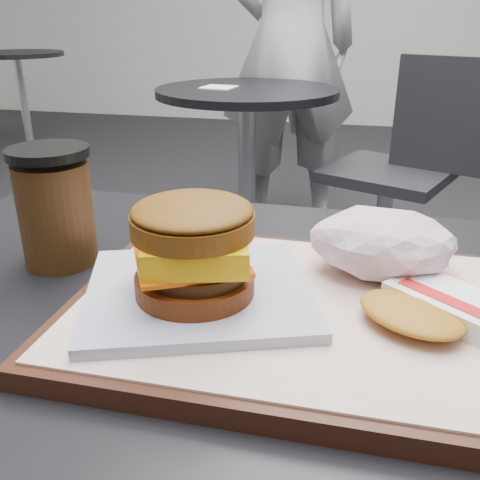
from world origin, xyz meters
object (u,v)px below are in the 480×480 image
(crumpled_wrapper, at_px, (383,243))
(patron, at_px, (290,44))
(breakfast_sandwich, at_px, (196,259))
(coffee_cup, at_px, (56,209))
(customer_table, at_px, (232,471))
(neighbor_chair, at_px, (409,161))
(neighbor_table, at_px, (247,140))
(serving_tray, at_px, (293,312))
(hash_brown, at_px, (431,307))

(crumpled_wrapper, height_order, patron, patron)
(breakfast_sandwich, relative_size, coffee_cup, 1.90)
(customer_table, height_order, neighbor_chair, neighbor_chair)
(neighbor_chair, bearing_deg, neighbor_table, 176.70)
(coffee_cup, height_order, patron, patron)
(coffee_cup, bearing_deg, neighbor_chair, 73.05)
(customer_table, distance_m, crumpled_wrapper, 0.28)
(crumpled_wrapper, bearing_deg, coffee_cup, -177.99)
(breakfast_sandwich, relative_size, neighbor_table, 0.31)
(neighbor_table, bearing_deg, customer_table, -78.02)
(breakfast_sandwich, xyz_separation_m, neighbor_chair, (0.29, 1.63, -0.32))
(crumpled_wrapper, height_order, neighbor_chair, neighbor_chair)
(serving_tray, bearing_deg, crumpled_wrapper, 46.65)
(hash_brown, bearing_deg, coffee_cup, 169.77)
(hash_brown, distance_m, crumpled_wrapper, 0.09)
(patron, bearing_deg, breakfast_sandwich, 74.20)
(serving_tray, height_order, breakfast_sandwich, breakfast_sandwich)
(serving_tray, xyz_separation_m, crumpled_wrapper, (0.07, 0.08, 0.04))
(customer_table, bearing_deg, crumpled_wrapper, 31.67)
(customer_table, height_order, hash_brown, hash_brown)
(customer_table, height_order, coffee_cup, coffee_cup)
(customer_table, height_order, breakfast_sandwich, breakfast_sandwich)
(hash_brown, distance_m, neighbor_table, 1.75)
(hash_brown, height_order, neighbor_chair, neighbor_chair)
(serving_tray, distance_m, coffee_cup, 0.27)
(customer_table, distance_m, hash_brown, 0.27)
(coffee_cup, xyz_separation_m, neighbor_chair, (0.47, 1.55, -0.32))
(breakfast_sandwich, bearing_deg, crumpled_wrapper, 31.64)
(serving_tray, height_order, hash_brown, hash_brown)
(serving_tray, relative_size, neighbor_table, 0.51)
(serving_tray, height_order, coffee_cup, coffee_cup)
(hash_brown, bearing_deg, customer_table, 179.98)
(neighbor_table, bearing_deg, crumpled_wrapper, -73.13)
(hash_brown, xyz_separation_m, crumpled_wrapper, (-0.04, 0.08, 0.02))
(hash_brown, xyz_separation_m, neighbor_chair, (0.10, 1.61, -0.29))
(serving_tray, bearing_deg, customer_table, -178.19)
(neighbor_table, xyz_separation_m, neighbor_chair, (0.62, -0.04, -0.04))
(serving_tray, relative_size, hash_brown, 2.81)
(serving_tray, distance_m, crumpled_wrapper, 0.11)
(customer_table, distance_m, breakfast_sandwich, 0.25)
(coffee_cup, height_order, neighbor_table, coffee_cup)
(neighbor_table, distance_m, neighbor_chair, 0.62)
(serving_tray, relative_size, breakfast_sandwich, 1.61)
(breakfast_sandwich, bearing_deg, coffee_cup, 155.14)
(coffee_cup, relative_size, patron, 0.07)
(hash_brown, relative_size, neighbor_chair, 0.15)
(serving_tray, bearing_deg, breakfast_sandwich, -167.67)
(crumpled_wrapper, height_order, neighbor_table, crumpled_wrapper)
(hash_brown, bearing_deg, neighbor_table, 107.34)
(customer_table, relative_size, coffee_cup, 6.43)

